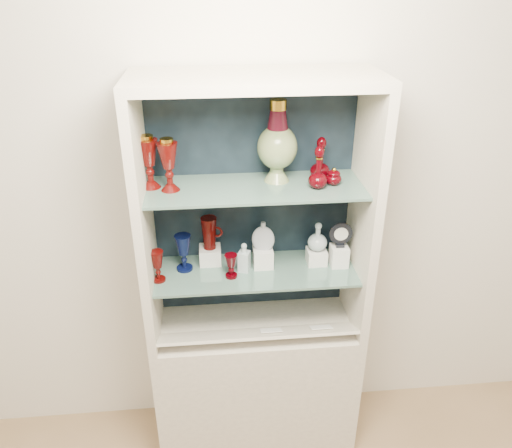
{
  "coord_description": "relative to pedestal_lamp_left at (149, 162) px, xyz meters",
  "views": [
    {
      "loc": [
        -0.19,
        -0.4,
        2.3
      ],
      "look_at": [
        0.0,
        1.53,
        1.3
      ],
      "focal_mm": 35.0,
      "sensor_mm": 36.0,
      "label": 1
    }
  ],
  "objects": [
    {
      "name": "wall_back",
      "position": [
        0.44,
        0.17,
        -0.18
      ],
      "size": [
        3.5,
        0.02,
        2.8
      ],
      "primitive_type": "cube",
      "color": "silver",
      "rests_on": "ground"
    },
    {
      "name": "cabinet_base",
      "position": [
        0.44,
        -0.05,
        -1.21
      ],
      "size": [
        1.0,
        0.4,
        0.75
      ],
      "primitive_type": "cube",
      "color": "beige",
      "rests_on": "ground"
    },
    {
      "name": "cabinet_back_panel",
      "position": [
        0.44,
        0.14,
        -0.26
      ],
      "size": [
        0.98,
        0.02,
        1.15
      ],
      "primitive_type": "cube",
      "color": "black",
      "rests_on": "cabinet_base"
    },
    {
      "name": "cabinet_side_left",
      "position": [
        -0.04,
        -0.05,
        -0.26
      ],
      "size": [
        0.04,
        0.4,
        1.15
      ],
      "primitive_type": "cube",
      "color": "beige",
      "rests_on": "cabinet_base"
    },
    {
      "name": "cabinet_side_right",
      "position": [
        0.92,
        -0.05,
        -0.26
      ],
      "size": [
        0.04,
        0.4,
        1.15
      ],
      "primitive_type": "cube",
      "color": "beige",
      "rests_on": "cabinet_base"
    },
    {
      "name": "cabinet_top_cap",
      "position": [
        0.44,
        -0.05,
        0.34
      ],
      "size": [
        1.0,
        0.4,
        0.04
      ],
      "primitive_type": "cube",
      "color": "beige",
      "rests_on": "cabinet_side_left"
    },
    {
      "name": "shelf_lower",
      "position": [
        0.44,
        -0.03,
        -0.54
      ],
      "size": [
        0.92,
        0.34,
        0.01
      ],
      "primitive_type": "cube",
      "color": "slate",
      "rests_on": "cabinet_side_left"
    },
    {
      "name": "shelf_upper",
      "position": [
        0.44,
        -0.03,
        -0.12
      ],
      "size": [
        0.92,
        0.34,
        0.01
      ],
      "primitive_type": "cube",
      "color": "slate",
      "rests_on": "cabinet_side_left"
    },
    {
      "name": "label_ledge",
      "position": [
        0.44,
        -0.16,
        -0.8
      ],
      "size": [
        0.92,
        0.17,
        0.09
      ],
      "primitive_type": "cube",
      "rotation": [
        -0.44,
        0.0,
        0.0
      ],
      "color": "beige",
      "rests_on": "cabinet_base"
    },
    {
      "name": "label_card_0",
      "position": [
        0.74,
        -0.16,
        -0.79
      ],
      "size": [
        0.1,
        0.06,
        0.03
      ],
      "primitive_type": "cube",
      "rotation": [
        -0.44,
        0.0,
        0.0
      ],
      "color": "white",
      "rests_on": "label_ledge"
    },
    {
      "name": "label_card_1",
      "position": [
        0.5,
        -0.16,
        -0.79
      ],
      "size": [
        0.1,
        0.06,
        0.03
      ],
      "primitive_type": "cube",
      "rotation": [
        -0.44,
        0.0,
        0.0
      ],
      "color": "white",
      "rests_on": "label_ledge"
    },
    {
      "name": "pedestal_lamp_left",
      "position": [
        0.0,
        0.0,
        0.0
      ],
      "size": [
        0.11,
        0.11,
        0.23
      ],
      "primitive_type": null,
      "rotation": [
        0.0,
        0.0,
        0.27
      ],
      "color": "#4E0A07",
      "rests_on": "shelf_upper"
    },
    {
      "name": "pedestal_lamp_right",
      "position": [
        0.08,
        -0.04,
        -0.0
      ],
      "size": [
        0.11,
        0.11,
        0.22
      ],
      "primitive_type": null,
      "rotation": [
        0.0,
        0.0,
        -0.31
      ],
      "color": "#4E0A07",
      "rests_on": "shelf_upper"
    },
    {
      "name": "enamel_urn",
      "position": [
        0.54,
        0.02,
        0.06
      ],
      "size": [
        0.21,
        0.21,
        0.35
      ],
      "primitive_type": null,
      "rotation": [
        0.0,
        0.0,
        -0.26
      ],
      "color": "#084015",
      "rests_on": "shelf_upper"
    },
    {
      "name": "ruby_decanter_a",
      "position": [
        0.7,
        -0.08,
        -0.01
      ],
      "size": [
        0.08,
        0.08,
        0.21
      ],
      "primitive_type": null,
      "rotation": [
        0.0,
        0.0,
        0.04
      ],
      "color": "#410005",
      "rests_on": "shelf_upper"
    },
    {
      "name": "ruby_decanter_b",
      "position": [
        0.73,
        0.02,
        -0.01
      ],
      "size": [
        0.11,
        0.11,
        0.2
      ],
      "primitive_type": null,
      "rotation": [
        0.0,
        0.0,
        -0.43
      ],
      "color": "#410005",
      "rests_on": "shelf_upper"
    },
    {
      "name": "lidded_bowl",
      "position": [
        0.77,
        -0.05,
        -0.07
      ],
      "size": [
        0.08,
        0.08,
        0.08
      ],
      "primitive_type": null,
      "rotation": [
        0.0,
        0.0,
        -0.24
      ],
      "color": "#410005",
      "rests_on": "shelf_upper"
    },
    {
      "name": "cobalt_goblet",
      "position": [
        0.11,
        0.0,
        -0.44
      ],
      "size": [
        0.08,
        0.08,
        0.18
      ],
      "primitive_type": null,
      "rotation": [
        0.0,
        0.0,
        -0.04
      ],
      "color": "#080E38",
      "rests_on": "shelf_lower"
    },
    {
      "name": "ruby_goblet_tall",
      "position": [
        0.0,
        -0.08,
        -0.46
      ],
      "size": [
        0.06,
        0.06,
        0.15
      ],
      "primitive_type": null,
      "rotation": [
        0.0,
        0.0,
        0.02
      ],
      "color": "#4E0A07",
      "rests_on": "shelf_lower"
    },
    {
      "name": "ruby_goblet_small",
      "position": [
        0.33,
        -0.08,
        -0.48
      ],
      "size": [
        0.07,
        0.07,
        0.11
      ],
      "primitive_type": null,
      "rotation": [
        0.0,
        0.0,
        0.36
      ],
      "color": "#410005",
      "rests_on": "shelf_lower"
    },
    {
      "name": "riser_ruby_pitcher",
      "position": [
        0.23,
        0.05,
        -0.49
      ],
      "size": [
        0.1,
        0.1,
        0.08
      ],
      "primitive_type": "cube",
      "color": "silver",
      "rests_on": "shelf_lower"
    },
    {
      "name": "ruby_pitcher",
      "position": [
        0.23,
        0.05,
        -0.38
      ],
      "size": [
        0.13,
        0.1,
        0.16
      ],
      "primitive_type": null,
      "rotation": [
        0.0,
        0.0,
        -0.21
      ],
      "color": "#4E0A07",
      "rests_on": "riser_ruby_pitcher"
    },
    {
      "name": "clear_square_bottle",
      "position": [
        0.39,
        -0.03,
        -0.46
      ],
      "size": [
        0.06,
        0.06,
        0.14
      ],
      "primitive_type": null,
      "rotation": [
        0.0,
        0.0,
        -0.36
      ],
      "color": "#A9BDC4",
      "rests_on": "shelf_lower"
    },
    {
      "name": "riser_flat_flask",
      "position": [
        0.48,
        -0.0,
        -0.49
      ],
      "size": [
        0.09,
        0.09,
        0.09
      ],
      "primitive_type": "cube",
      "color": "silver",
      "rests_on": "shelf_lower"
    },
    {
      "name": "flat_flask",
      "position": [
        0.48,
        -0.0,
        -0.37
      ],
      "size": [
        0.11,
        0.06,
        0.15
      ],
      "primitive_type": null,
      "rotation": [
        0.0,
        0.0,
        -0.17
      ],
      "color": "#ACB2BE",
      "rests_on": "riser_flat_flask"
    },
    {
      "name": "riser_clear_round_decanter",
      "position": [
        0.73,
        0.0,
        -0.5
      ],
      "size": [
        0.09,
        0.09,
        0.07
      ],
      "primitive_type": "cube",
      "color": "silver",
      "rests_on": "shelf_lower"
    },
    {
      "name": "clear_round_decanter",
      "position": [
        0.73,
        0.0,
        -0.4
      ],
      "size": [
        0.1,
        0.1,
        0.14
      ],
      "primitive_type": null,
      "rotation": [
        0.0,
        0.0,
        -0.15
      ],
      "color": "#A9BDC4",
      "rests_on": "riser_clear_round_decanter"
    },
    {
      "name": "riser_cameo_medallion",
      "position": [
        0.83,
        -0.03,
        -0.48
      ],
      "size": [
        0.08,
        0.08,
        0.1
      ],
      "primitive_type": "cube",
      "color": "silver",
      "rests_on": "shelf_lower"
    },
    {
      "name": "cameo_medallion",
      "position": [
        0.83,
        -0.03,
        -0.37
      ],
      "size": [
        0.11,
        0.05,
        0.13
      ],
      "primitive_type": null,
      "rotation": [
        0.0,
        0.0,
        -0.06
      ],
      "color": "black",
      "rests_on": "riser_cameo_medallion"
    }
  ]
}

